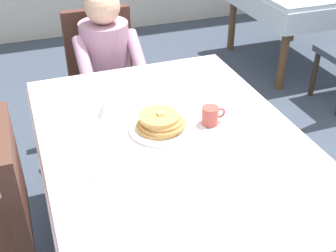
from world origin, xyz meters
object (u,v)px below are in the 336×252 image
knife_right_of_plate (202,124)px  plate_breakfast (161,129)px  cup_coffee (211,116)px  dining_table_main (173,154)px  breakfast_stack (161,122)px  chair_diner (104,72)px  fork_left_of_plate (120,140)px  spoon_near_edge (186,177)px  diner_person (107,62)px  syrup_pitcher (104,109)px

knife_right_of_plate → plate_breakfast: bearing=88.4°
plate_breakfast → cup_coffee: bearing=-6.6°
dining_table_main → plate_breakfast: bearing=112.4°
plate_breakfast → breakfast_stack: breakfast_stack is taller
dining_table_main → chair_diner: (-0.06, 1.17, -0.12)m
chair_diner → knife_right_of_plate: bearing=100.9°
fork_left_of_plate → spoon_near_edge: 0.37m
knife_right_of_plate → spoon_near_edge: same height
spoon_near_edge → cup_coffee: bearing=42.4°
cup_coffee → knife_right_of_plate: cup_coffee is taller
diner_person → cup_coffee: bearing=104.7°
dining_table_main → spoon_near_edge: 0.29m
breakfast_stack → knife_right_of_plate: (0.19, -0.02, -0.04)m
chair_diner → breakfast_stack: chair_diner is taller
breakfast_stack → diner_person: bearing=91.5°
chair_diner → diner_person: diner_person is taller
chair_diner → diner_person: size_ratio=0.83×
cup_coffee → syrup_pitcher: size_ratio=1.41×
syrup_pitcher → knife_right_of_plate: bearing=-29.0°
fork_left_of_plate → syrup_pitcher: bearing=0.1°
syrup_pitcher → spoon_near_edge: size_ratio=0.53×
cup_coffee → chair_diner: bearing=102.7°
plate_breakfast → knife_right_of_plate: (0.19, -0.02, -0.01)m
spoon_near_edge → chair_diner: bearing=80.6°
cup_coffee → fork_left_of_plate: (-0.42, 0.01, -0.04)m
fork_left_of_plate → spoon_near_edge: size_ratio=1.20×
fork_left_of_plate → knife_right_of_plate: (0.38, -0.00, 0.00)m
fork_left_of_plate → knife_right_of_plate: bearing=-93.7°
knife_right_of_plate → spoon_near_edge: size_ratio=1.33×
diner_person → fork_left_of_plate: diner_person is taller
chair_diner → plate_breakfast: (0.03, -1.09, 0.22)m
breakfast_stack → dining_table_main: bearing=-66.5°
chair_diner → spoon_near_edge: chair_diner is taller
dining_table_main → plate_breakfast: 0.13m
fork_left_of_plate → diner_person: bearing=-13.5°
dining_table_main → knife_right_of_plate: 0.19m
plate_breakfast → chair_diner: bearing=91.3°
fork_left_of_plate → cup_coffee: bearing=-94.6°
breakfast_stack → spoon_near_edge: breakfast_stack is taller
syrup_pitcher → plate_breakfast: bearing=-44.2°
dining_table_main → syrup_pitcher: syrup_pitcher is taller
diner_person → syrup_pitcher: diner_person is taller
diner_person → chair_diner: bearing=-90.0°
breakfast_stack → knife_right_of_plate: 0.20m
breakfast_stack → fork_left_of_plate: size_ratio=1.20×
fork_left_of_plate → spoon_near_edge: same height
breakfast_stack → spoon_near_edge: bearing=-92.8°
dining_table_main → knife_right_of_plate: knife_right_of_plate is taller
syrup_pitcher → fork_left_of_plate: bearing=-86.2°
plate_breakfast → syrup_pitcher: size_ratio=3.50×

